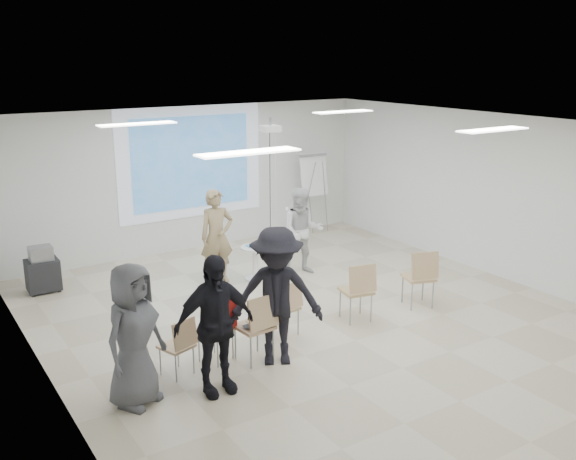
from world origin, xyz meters
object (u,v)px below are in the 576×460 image
chair_far_left (180,342)px  chair_left_mid (220,327)px  chair_left_inner (258,322)px  chair_center (286,304)px  audience_mid (277,287)px  audience_outer (133,327)px  player_left (217,230)px  av_cart (42,271)px  laptop (253,324)px  chair_right_inner (359,287)px  chair_right_far (421,274)px  audience_left (214,315)px  flipchart_easel (314,176)px  player_right (302,227)px  pedestal_table (255,261)px

chair_far_left → chair_left_mid: size_ratio=0.93×
chair_far_left → chair_left_inner: chair_left_inner is taller
chair_far_left → chair_center: (1.79, 0.28, 0.03)m
audience_mid → audience_outer: audience_mid is taller
player_left → av_cart: (-2.78, 1.22, -0.60)m
laptop → chair_right_inner: bearing=-178.8°
chair_right_far → laptop: 3.21m
player_left → audience_left: (-1.80, -3.52, 0.04)m
chair_far_left → audience_outer: 0.92m
chair_left_inner → flipchart_easel: flipchart_easel is taller
player_left → chair_center: (-0.22, -2.64, -0.47)m
player_left → audience_mid: (-0.76, -3.26, 0.10)m
av_cart → chair_right_inner: bearing=-45.3°
chair_center → chair_right_inner: size_ratio=0.89×
chair_center → laptop: 0.86m
player_left → audience_outer: (-2.71, -3.25, 0.00)m
player_right → player_left: bearing=-167.0°
flipchart_easel → audience_left: bearing=-132.5°
chair_far_left → pedestal_table: bearing=26.9°
pedestal_table → chair_left_mid: 3.26m
player_left → av_cart: size_ratio=2.39×
pedestal_table → audience_mid: bearing=-114.9°
player_left → av_cart: player_left is taller
player_right → flipchart_easel: (1.74, 2.12, 0.46)m
chair_far_left → chair_right_inner: size_ratio=0.84×
audience_left → audience_mid: audience_mid is taller
player_left → audience_mid: bearing=-97.7°
chair_center → laptop: size_ratio=2.39×
chair_center → chair_far_left: bearing=179.7°
player_right → audience_mid: 3.68m
chair_right_far → flipchart_easel: 4.78m
chair_left_inner → player_right: bearing=41.3°
chair_center → chair_right_inner: bearing=-16.0°
av_cart → chair_center: bearing=-55.2°
chair_right_far → chair_right_inner: bearing=-165.8°
pedestal_table → av_cart: size_ratio=0.80×
chair_right_far → audience_left: audience_left is taller
chair_right_inner → audience_left: audience_left is taller
pedestal_table → flipchart_easel: flipchart_easel is taller
flipchart_easel → audience_mid: bearing=-127.5°
pedestal_table → av_cart: (-3.40, 1.50, 0.01)m
chair_far_left → flipchart_easel: (5.32, 4.62, 0.89)m
chair_center → flipchart_easel: size_ratio=0.46×
chair_far_left → audience_mid: 1.43m
player_right → chair_left_inner: (-2.54, -2.70, -0.33)m
audience_outer → av_cart: bearing=61.9°
laptop → audience_outer: bearing=2.0°
chair_center → audience_outer: bearing=-175.6°
chair_right_inner → laptop: 2.01m
laptop → chair_left_mid: bearing=-30.1°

